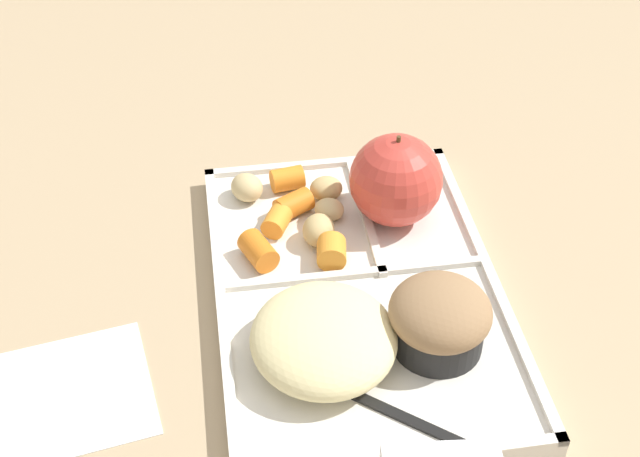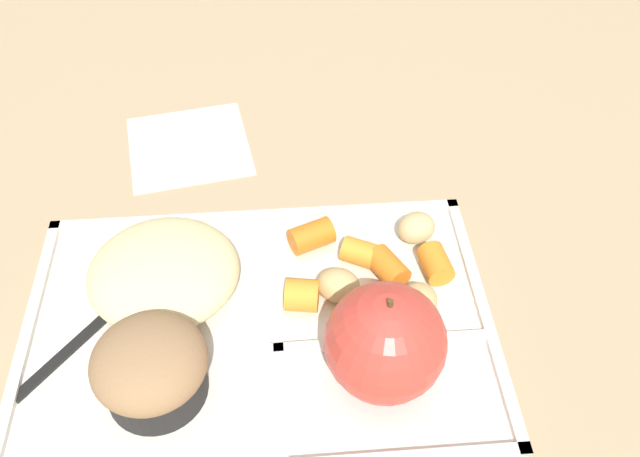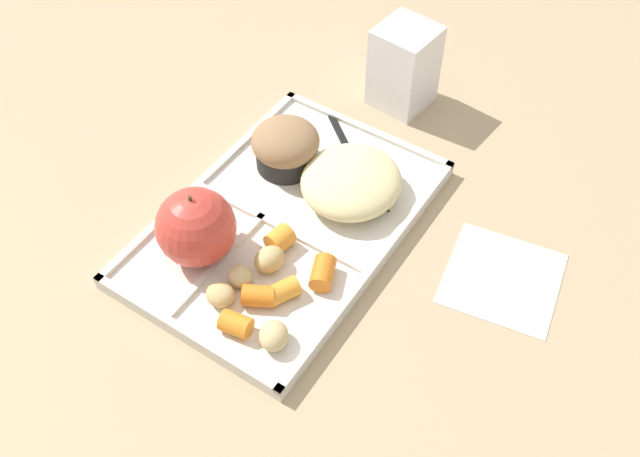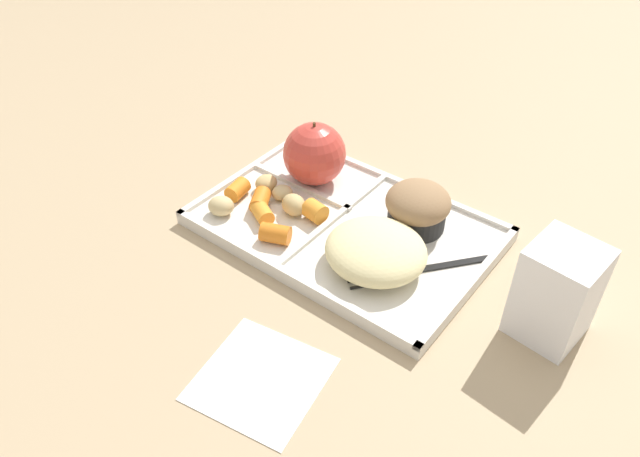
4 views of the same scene
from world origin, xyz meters
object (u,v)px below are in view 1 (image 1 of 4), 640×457
object	(u,v)px
lunch_tray	(357,292)
green_apple	(396,180)
plastic_fork	(347,391)
bran_muffin	(439,319)

from	to	relation	value
lunch_tray	green_apple	distance (m)	0.11
green_apple	plastic_fork	bearing A→B (deg)	-21.64
lunch_tray	plastic_fork	distance (m)	0.11
lunch_tray	green_apple	size ratio (longest dim) A/B	4.01
green_apple	plastic_fork	xyz separation A→B (m)	(0.19, -0.07, -0.04)
lunch_tray	green_apple	world-z (taller)	green_apple
bran_muffin	plastic_fork	bearing A→B (deg)	-64.81
green_apple	bran_muffin	distance (m)	0.15
bran_muffin	green_apple	bearing A→B (deg)	180.00
bran_muffin	plastic_fork	xyz separation A→B (m)	(0.03, -0.07, -0.03)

